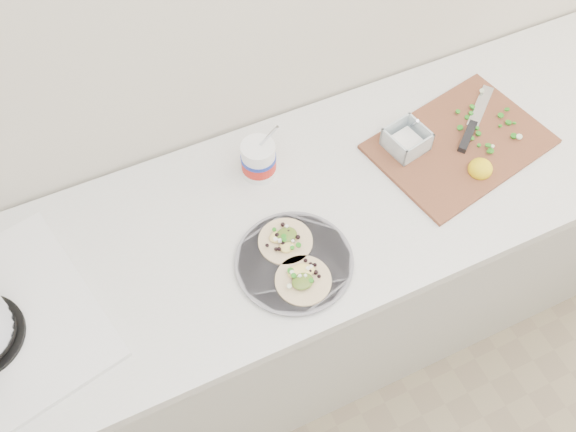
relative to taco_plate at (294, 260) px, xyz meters
name	(u,v)px	position (x,y,z in m)	size (l,w,h in m)	color
counter	(294,284)	(0.08, 0.16, -0.47)	(2.44, 0.66, 0.90)	beige
taco_plate	(294,260)	(0.00, 0.00, 0.00)	(0.30, 0.30, 0.04)	slate
tub	(260,157)	(0.04, 0.30, 0.05)	(0.10, 0.10, 0.21)	white
cutboard	(456,140)	(0.58, 0.16, 0.00)	(0.53, 0.42, 0.07)	brown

